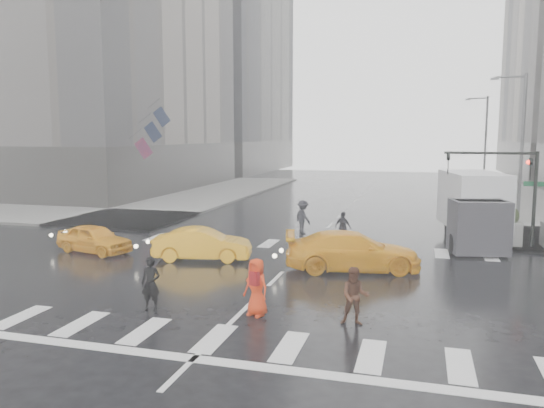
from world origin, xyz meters
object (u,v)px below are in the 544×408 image
(traffic_signal_pole, at_px, (512,179))
(pedestrian_brown, at_px, (355,296))
(taxi_mid, at_px, (202,244))
(box_truck, at_px, (474,207))
(pedestrian_orange, at_px, (256,287))
(taxi_front, at_px, (94,239))

(traffic_signal_pole, bearing_deg, pedestrian_brown, -115.20)
(pedestrian_brown, xyz_separation_m, taxi_mid, (-7.11, 6.00, -0.14))
(pedestrian_brown, height_order, box_truck, box_truck)
(pedestrian_orange, relative_size, taxi_mid, 0.41)
(traffic_signal_pole, relative_size, box_truck, 0.70)
(traffic_signal_pole, height_order, taxi_mid, traffic_signal_pole)
(traffic_signal_pole, xyz_separation_m, box_truck, (-1.51, 0.53, -1.40))
(pedestrian_brown, height_order, pedestrian_orange, pedestrian_orange)
(taxi_mid, height_order, box_truck, box_truck)
(traffic_signal_pole, xyz_separation_m, taxi_front, (-17.97, -6.01, -2.59))
(traffic_signal_pole, xyz_separation_m, pedestrian_brown, (-5.65, -12.01, -2.40))
(traffic_signal_pole, relative_size, taxi_mid, 1.10)
(pedestrian_brown, height_order, taxi_mid, pedestrian_brown)
(taxi_front, distance_m, box_truck, 17.75)
(pedestrian_brown, distance_m, pedestrian_orange, 2.84)
(traffic_signal_pole, height_order, pedestrian_orange, traffic_signal_pole)
(taxi_front, xyz_separation_m, taxi_mid, (5.20, 0.00, 0.04))
(taxi_mid, bearing_deg, pedestrian_orange, -157.01)
(pedestrian_brown, distance_m, taxi_front, 13.70)
(traffic_signal_pole, xyz_separation_m, pedestrian_orange, (-8.50, -12.01, -2.36))
(taxi_front, distance_m, taxi_mid, 5.20)
(box_truck, bearing_deg, taxi_mid, -161.13)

